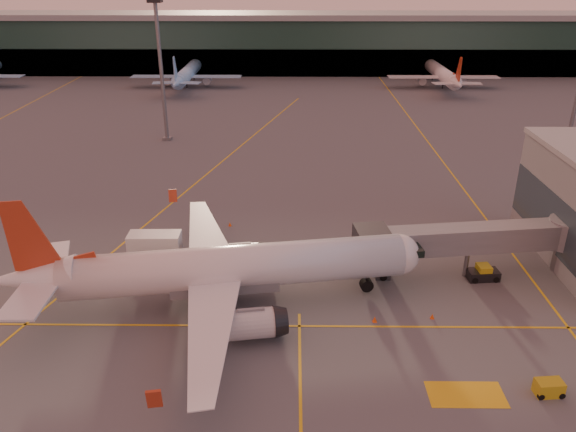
{
  "coord_description": "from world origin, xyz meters",
  "views": [
    {
      "loc": [
        4.39,
        -38.56,
        30.78
      ],
      "look_at": [
        3.78,
        18.98,
        5.0
      ],
      "focal_mm": 35.0,
      "sensor_mm": 36.0,
      "label": 1
    }
  ],
  "objects_px": {
    "main_airplane": "(222,270)",
    "gpu_cart": "(549,388)",
    "pushback_tug": "(483,274)",
    "catering_truck": "(156,249)"
  },
  "relations": [
    {
      "from": "main_airplane",
      "to": "gpu_cart",
      "type": "distance_m",
      "value": 29.84
    },
    {
      "from": "main_airplane",
      "to": "gpu_cart",
      "type": "height_order",
      "value": "main_airplane"
    },
    {
      "from": "catering_truck",
      "to": "gpu_cart",
      "type": "height_order",
      "value": "catering_truck"
    },
    {
      "from": "catering_truck",
      "to": "gpu_cart",
      "type": "xyz_separation_m",
      "value": [
        34.99,
        -19.46,
        -1.86
      ]
    },
    {
      "from": "gpu_cart",
      "to": "pushback_tug",
      "type": "height_order",
      "value": "pushback_tug"
    },
    {
      "from": "catering_truck",
      "to": "pushback_tug",
      "type": "distance_m",
      "value": 35.37
    },
    {
      "from": "main_airplane",
      "to": "catering_truck",
      "type": "bearing_deg",
      "value": 129.84
    },
    {
      "from": "gpu_cart",
      "to": "pushback_tug",
      "type": "distance_m",
      "value": 17.68
    },
    {
      "from": "catering_truck",
      "to": "gpu_cart",
      "type": "relative_size",
      "value": 2.51
    },
    {
      "from": "gpu_cart",
      "to": "catering_truck",
      "type": "bearing_deg",
      "value": 145.71
    }
  ]
}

